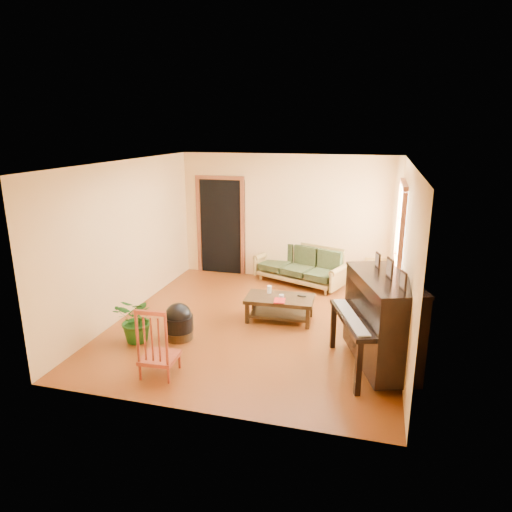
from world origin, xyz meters
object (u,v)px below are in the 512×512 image
(piano, at_px, (381,324))
(sofa, at_px, (299,265))
(footstool, at_px, (179,325))
(armchair, at_px, (377,301))
(ceramic_crock, at_px, (372,281))
(potted_plant, at_px, (138,319))
(coffee_table, at_px, (280,309))
(red_chair, at_px, (159,340))

(piano, bearing_deg, sofa, 98.13)
(sofa, bearing_deg, footstool, -92.52)
(armchair, height_order, piano, piano)
(sofa, xyz_separation_m, piano, (1.61, -3.09, 0.24))
(footstool, xyz_separation_m, ceramic_crock, (2.79, 3.16, -0.10))
(piano, bearing_deg, potted_plant, 162.76)
(piano, xyz_separation_m, potted_plant, (-3.48, -0.13, -0.28))
(potted_plant, bearing_deg, sofa, 59.91)
(coffee_table, relative_size, red_chair, 1.16)
(sofa, relative_size, piano, 1.28)
(sofa, height_order, armchair, armchair)
(piano, bearing_deg, footstool, 158.27)
(red_chair, bearing_deg, sofa, 71.02)
(sofa, height_order, potted_plant, sofa)
(armchair, bearing_deg, coffee_table, -152.68)
(sofa, bearing_deg, coffee_table, -68.26)
(armchair, height_order, potted_plant, armchair)
(footstool, relative_size, potted_plant, 0.62)
(coffee_table, bearing_deg, armchair, 8.32)
(coffee_table, height_order, potted_plant, potted_plant)
(coffee_table, xyz_separation_m, red_chair, (-1.14, -2.10, 0.28))
(sofa, height_order, footstool, sofa)
(ceramic_crock, bearing_deg, piano, -87.25)
(coffee_table, distance_m, ceramic_crock, 2.54)
(ceramic_crock, bearing_deg, red_chair, -121.83)
(sofa, relative_size, ceramic_crock, 8.03)
(ceramic_crock, height_order, potted_plant, potted_plant)
(armchair, distance_m, footstool, 3.18)
(armchair, bearing_deg, potted_plant, -136.69)
(sofa, relative_size, armchair, 2.30)
(ceramic_crock, bearing_deg, coffee_table, -124.89)
(piano, height_order, potted_plant, piano)
(footstool, relative_size, ceramic_crock, 1.92)
(sofa, xyz_separation_m, footstool, (-1.33, -2.98, -0.19))
(footstool, xyz_separation_m, potted_plant, (-0.54, -0.25, 0.15))
(armchair, height_order, footstool, armchair)
(coffee_table, bearing_deg, sofa, 90.11)
(sofa, xyz_separation_m, red_chair, (-1.14, -4.00, 0.08))
(piano, xyz_separation_m, ceramic_crock, (-0.16, 3.27, -0.52))
(sofa, bearing_deg, armchair, -25.40)
(sofa, bearing_deg, potted_plant, -98.46)
(armchair, height_order, ceramic_crock, armchair)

